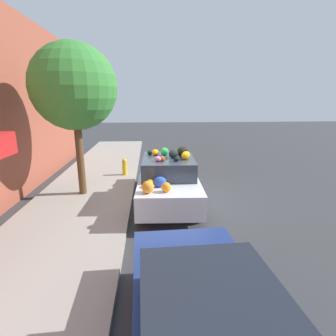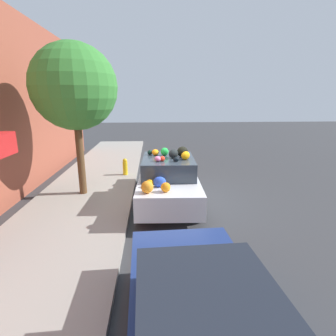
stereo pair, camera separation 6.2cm
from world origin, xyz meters
TOP-DOWN VIEW (x-y plane):
  - ground_plane at (0.00, 0.00)m, footprint 60.00×60.00m
  - sidewalk_curb at (0.00, 2.70)m, footprint 24.00×3.20m
  - street_tree at (0.66, 2.80)m, footprint 2.66×2.66m
  - fire_hydrant at (2.85, 1.58)m, footprint 0.20×0.20m
  - art_car at (-0.05, -0.06)m, footprint 4.43×1.92m
  - parked_car_plain at (-5.65, -0.13)m, footprint 4.20×1.87m

SIDE VIEW (x-z plane):
  - ground_plane at x=0.00m, z-range 0.00..0.00m
  - sidewalk_curb at x=0.00m, z-range 0.00..0.12m
  - fire_hydrant at x=2.85m, z-range 0.12..0.82m
  - parked_car_plain at x=-5.65m, z-range 0.03..1.36m
  - art_car at x=-0.05m, z-range -0.12..1.71m
  - street_tree at x=0.66m, z-range 1.18..5.98m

